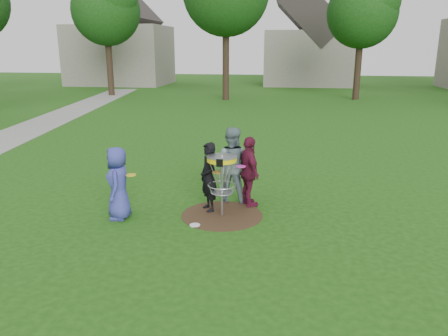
# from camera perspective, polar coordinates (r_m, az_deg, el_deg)

# --- Properties ---
(ground) EXTENTS (100.00, 100.00, 0.00)m
(ground) POSITION_cam_1_polar(r_m,az_deg,el_deg) (9.67, -0.26, -6.19)
(ground) COLOR #19470F
(ground) RESTS_ON ground
(dirt_patch) EXTENTS (1.80, 1.80, 0.01)m
(dirt_patch) POSITION_cam_1_polar(r_m,az_deg,el_deg) (9.67, -0.26, -6.17)
(dirt_patch) COLOR #47331E
(dirt_patch) RESTS_ON ground
(concrete_path) EXTENTS (7.75, 39.92, 0.02)m
(concrete_path) POSITION_cam_1_polar(r_m,az_deg,el_deg) (20.65, -25.20, 4.12)
(concrete_path) COLOR #9E9E99
(concrete_path) RESTS_ON ground
(player_blue) EXTENTS (0.65, 0.86, 1.57)m
(player_blue) POSITION_cam_1_polar(r_m,az_deg,el_deg) (9.54, -13.66, -1.94)
(player_blue) COLOR #363B96
(player_blue) RESTS_ON ground
(player_black) EXTENTS (0.63, 0.68, 1.57)m
(player_black) POSITION_cam_1_polar(r_m,az_deg,el_deg) (9.72, -2.02, -1.19)
(player_black) COLOR black
(player_black) RESTS_ON ground
(player_grey) EXTENTS (0.95, 0.78, 1.79)m
(player_grey) POSITION_cam_1_polar(r_m,az_deg,el_deg) (10.33, 0.95, 0.48)
(player_grey) COLOR slate
(player_grey) RESTS_ON ground
(player_maroon) EXTENTS (0.80, 1.04, 1.64)m
(player_maroon) POSITION_cam_1_polar(r_m,az_deg,el_deg) (10.00, 3.29, -0.50)
(player_maroon) COLOR maroon
(player_maroon) RESTS_ON ground
(disc_on_grass) EXTENTS (0.22, 0.22, 0.02)m
(disc_on_grass) POSITION_cam_1_polar(r_m,az_deg,el_deg) (9.16, -3.82, -7.46)
(disc_on_grass) COLOR white
(disc_on_grass) RESTS_ON ground
(disc_golf_basket) EXTENTS (0.66, 0.67, 1.38)m
(disc_golf_basket) POSITION_cam_1_polar(r_m,az_deg,el_deg) (9.34, -0.27, -0.38)
(disc_golf_basket) COLOR #9EA0A5
(disc_golf_basket) RESTS_ON ground
(held_discs) EXTENTS (2.47, 1.35, 0.16)m
(held_discs) POSITION_cam_1_polar(r_m,az_deg,el_deg) (9.62, -2.44, 0.02)
(held_discs) COLOR gold
(held_discs) RESTS_ON ground
(tree_row) EXTENTS (51.20, 17.42, 9.90)m
(tree_row) POSITION_cam_1_polar(r_m,az_deg,el_deg) (29.68, 7.05, 20.54)
(tree_row) COLOR #38281C
(tree_row) RESTS_ON ground
(house_row) EXTENTS (44.50, 10.65, 11.62)m
(house_row) POSITION_cam_1_polar(r_m,az_deg,el_deg) (42.09, 13.59, 15.93)
(house_row) COLOR gray
(house_row) RESTS_ON ground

